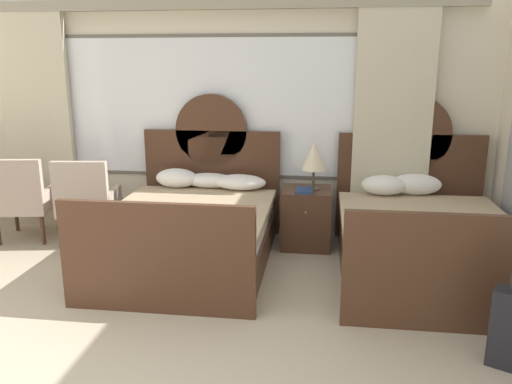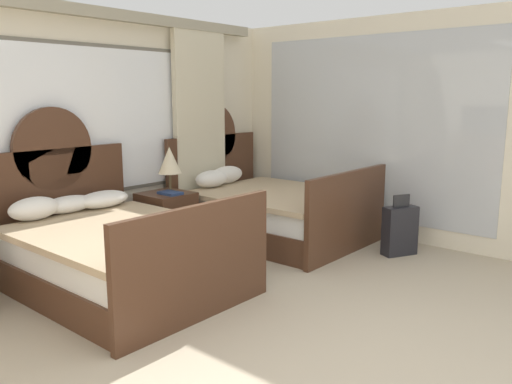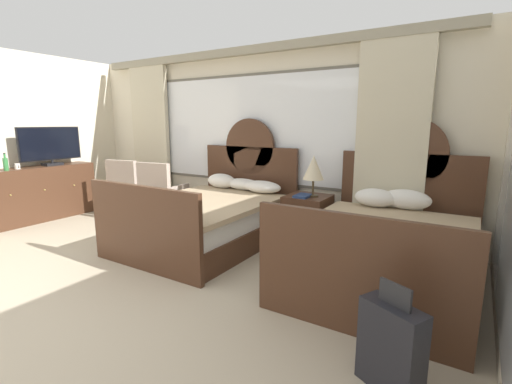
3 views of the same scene
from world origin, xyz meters
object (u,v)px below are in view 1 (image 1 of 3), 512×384
object	(u,v)px
bed_near_mirror	(422,240)
armchair_by_window_left	(87,200)
book_on_nightstand	(304,190)
armchair_by_window_centre	(23,197)
table_lamp_on_nightstand	(314,156)
bed_near_window	(192,229)
nightstand_between_beds	(306,218)

from	to	relation	value
bed_near_mirror	armchair_by_window_left	world-z (taller)	bed_near_mirror
book_on_nightstand	armchair_by_window_centre	size ratio (longest dim) A/B	0.27
book_on_nightstand	table_lamp_on_nightstand	bearing A→B (deg)	48.70
bed_near_window	armchair_by_window_centre	bearing A→B (deg)	169.50
bed_near_mirror	armchair_by_window_centre	distance (m)	4.36
bed_near_mirror	bed_near_window	bearing A→B (deg)	179.79
nightstand_between_beds	armchair_by_window_left	world-z (taller)	armchair_by_window_left
table_lamp_on_nightstand	armchair_by_window_left	size ratio (longest dim) A/B	0.54
bed_near_mirror	armchair_by_window_centre	bearing A→B (deg)	174.84
bed_near_window	nightstand_between_beds	xyz separation A→B (m)	(1.14, 0.62, -0.03)
nightstand_between_beds	armchair_by_window_centre	xyz separation A→B (m)	(-3.21, -0.24, 0.19)
nightstand_between_beds	table_lamp_on_nightstand	world-z (taller)	table_lamp_on_nightstand
table_lamp_on_nightstand	armchair_by_window_left	distance (m)	2.57
bed_near_mirror	table_lamp_on_nightstand	bearing A→B (deg)	149.50
bed_near_mirror	armchair_by_window_centre	world-z (taller)	bed_near_mirror
bed_near_mirror	book_on_nightstand	world-z (taller)	bed_near_mirror
armchair_by_window_left	armchair_by_window_centre	distance (m)	0.77
bed_near_window	book_on_nightstand	size ratio (longest dim) A/B	8.36
bed_near_window	table_lamp_on_nightstand	world-z (taller)	bed_near_window
bed_near_window	book_on_nightstand	distance (m)	1.27
bed_near_window	book_on_nightstand	bearing A→B (deg)	24.88
book_on_nightstand	nightstand_between_beds	bearing A→B (deg)	77.39
armchair_by_window_centre	armchair_by_window_left	bearing A→B (deg)	-0.05
nightstand_between_beds	table_lamp_on_nightstand	xyz separation A→B (m)	(0.07, -0.00, 0.69)
bed_near_mirror	armchair_by_window_centre	size ratio (longest dim) A/B	2.22
bed_near_window	book_on_nightstand	world-z (taller)	bed_near_window
nightstand_between_beds	armchair_by_window_centre	bearing A→B (deg)	-175.71
bed_near_window	bed_near_mirror	size ratio (longest dim) A/B	1.00
bed_near_window	armchair_by_window_left	xyz separation A→B (m)	(-1.30, 0.38, 0.16)
book_on_nightstand	armchair_by_window_centre	bearing A→B (deg)	-177.60
bed_near_window	bed_near_mirror	distance (m)	2.27
nightstand_between_beds	armchair_by_window_left	size ratio (longest dim) A/B	0.67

